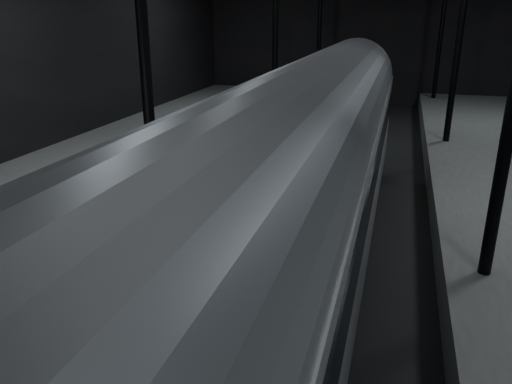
% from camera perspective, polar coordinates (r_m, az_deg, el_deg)
% --- Properties ---
extents(ground, '(44.00, 44.00, 0.00)m').
position_cam_1_polar(ground, '(15.68, 8.38, -3.61)').
color(ground, black).
rests_on(ground, ground).
extents(platform_left, '(9.00, 43.80, 1.00)m').
position_cam_1_polar(platform_left, '(17.96, -15.92, 0.60)').
color(platform_left, '#565653').
rests_on(platform_left, ground).
extents(tactile_strip, '(0.50, 43.80, 0.01)m').
position_cam_1_polar(tactile_strip, '(16.01, -3.01, 0.94)').
color(tactile_strip, '#836217').
rests_on(tactile_strip, platform_left).
extents(track, '(2.40, 43.00, 0.24)m').
position_cam_1_polar(track, '(15.65, 8.39, -3.38)').
color(track, '#3F3328').
rests_on(track, ground).
extents(train, '(2.90, 19.33, 5.17)m').
position_cam_1_polar(train, '(11.12, 6.29, 2.47)').
color(train, '#9D9FA4').
rests_on(train, ground).
extents(woman, '(0.72, 0.50, 1.87)m').
position_cam_1_polar(woman, '(9.25, -23.61, -9.28)').
color(woman, tan).
rests_on(woman, platform_left).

